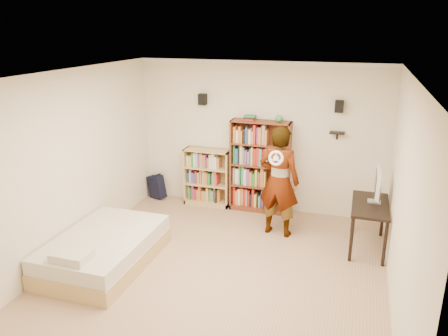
# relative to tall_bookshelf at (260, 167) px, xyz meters

# --- Properties ---
(ground) EXTENTS (4.50, 5.00, 0.01)m
(ground) POSITION_rel_tall_bookshelf_xyz_m (-0.05, -2.34, -0.84)
(ground) COLOR tan
(ground) RESTS_ON ground
(room_shell) EXTENTS (4.52, 5.02, 2.71)m
(room_shell) POSITION_rel_tall_bookshelf_xyz_m (-0.05, -2.34, 0.92)
(room_shell) COLOR #F0E5CD
(room_shell) RESTS_ON ground
(crown_molding) EXTENTS (4.50, 5.00, 0.06)m
(crown_molding) POSITION_rel_tall_bookshelf_xyz_m (-0.05, -2.34, 1.83)
(crown_molding) COLOR white
(crown_molding) RESTS_ON room_shell
(speaker_left) EXTENTS (0.14, 0.12, 0.20)m
(speaker_left) POSITION_rel_tall_bookshelf_xyz_m (-1.10, 0.06, 1.16)
(speaker_left) COLOR black
(speaker_left) RESTS_ON room_shell
(speaker_right) EXTENTS (0.14, 0.12, 0.20)m
(speaker_right) POSITION_rel_tall_bookshelf_xyz_m (1.30, 0.06, 1.16)
(speaker_right) COLOR black
(speaker_right) RESTS_ON room_shell
(wall_shelf) EXTENTS (0.25, 0.16, 0.02)m
(wall_shelf) POSITION_rel_tall_bookshelf_xyz_m (1.30, 0.07, 0.71)
(wall_shelf) COLOR black
(wall_shelf) RESTS_ON room_shell
(tall_bookshelf) EXTENTS (1.06, 0.31, 1.68)m
(tall_bookshelf) POSITION_rel_tall_bookshelf_xyz_m (0.00, 0.00, 0.00)
(tall_bookshelf) COLOR brown
(tall_bookshelf) RESTS_ON ground
(low_bookshelf) EXTENTS (0.86, 0.32, 1.08)m
(low_bookshelf) POSITION_rel_tall_bookshelf_xyz_m (-1.00, -0.01, -0.30)
(low_bookshelf) COLOR tan
(low_bookshelf) RESTS_ON ground
(computer_desk) EXTENTS (0.53, 1.07, 0.73)m
(computer_desk) POSITION_rel_tall_bookshelf_xyz_m (1.91, -0.92, -0.48)
(computer_desk) COLOR black
(computer_desk) RESTS_ON ground
(imac) EXTENTS (0.19, 0.53, 0.52)m
(imac) POSITION_rel_tall_bookshelf_xyz_m (1.96, -0.82, 0.15)
(imac) COLOR white
(imac) RESTS_ON computer_desk
(daybed) EXTENTS (1.22, 1.88, 0.56)m
(daybed) POSITION_rel_tall_bookshelf_xyz_m (-1.67, -2.55, -0.56)
(daybed) COLOR silver
(daybed) RESTS_ON ground
(person) EXTENTS (0.72, 0.52, 1.82)m
(person) POSITION_rel_tall_bookshelf_xyz_m (0.50, -0.84, 0.07)
(person) COLOR black
(person) RESTS_ON ground
(wii_wheel) EXTENTS (0.23, 0.09, 0.23)m
(wii_wheel) POSITION_rel_tall_bookshelf_xyz_m (0.50, -1.18, 0.55)
(wii_wheel) COLOR white
(wii_wheel) RESTS_ON person
(navy_bag) EXTENTS (0.41, 0.34, 0.47)m
(navy_bag) POSITION_rel_tall_bookshelf_xyz_m (-2.08, -0.01, -0.61)
(navy_bag) COLOR black
(navy_bag) RESTS_ON ground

